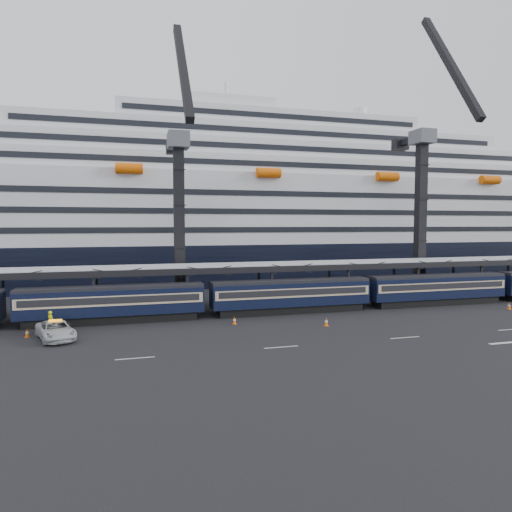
% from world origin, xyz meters
% --- Properties ---
extents(ground, '(260.00, 260.00, 0.00)m').
position_xyz_m(ground, '(0.00, 0.00, 0.00)').
color(ground, black).
rests_on(ground, ground).
extents(lane_markings, '(111.00, 4.27, 0.02)m').
position_xyz_m(lane_markings, '(8.15, -5.23, 0.01)').
color(lane_markings, beige).
rests_on(lane_markings, ground).
extents(train, '(133.05, 3.00, 4.05)m').
position_xyz_m(train, '(-4.65, 10.00, 2.20)').
color(train, black).
rests_on(train, ground).
extents(canopy, '(130.00, 6.25, 5.53)m').
position_xyz_m(canopy, '(0.00, 14.00, 5.25)').
color(canopy, '#999CA1').
rests_on(canopy, ground).
extents(cruise_ship, '(214.09, 28.84, 34.00)m').
position_xyz_m(cruise_ship, '(-1.08, 45.99, 12.34)').
color(cruise_ship, black).
rests_on(cruise_ship, ground).
extents(crane_dark_near, '(4.50, 17.75, 35.08)m').
position_xyz_m(crane_dark_near, '(-20.00, 18.59, 11.93)').
color(crane_dark_near, '#4A4D52').
rests_on(crane_dark_near, ground).
extents(crane_dark_mid, '(4.50, 18.24, 39.64)m').
position_xyz_m(crane_dark_mid, '(15.00, 17.59, 13.36)').
color(crane_dark_mid, '#4A4D52').
rests_on(crane_dark_mid, ground).
extents(pickup_truck, '(4.47, 6.48, 1.65)m').
position_xyz_m(pickup_truck, '(-32.81, 4.02, 0.82)').
color(pickup_truck, '#B3B7BB').
rests_on(pickup_truck, ground).
extents(worker, '(0.86, 0.85, 2.00)m').
position_xyz_m(worker, '(-33.74, 7.50, 1.00)').
color(worker, '#E0E70C').
rests_on(worker, ground).
extents(traffic_cone_b, '(0.39, 0.39, 0.78)m').
position_xyz_m(traffic_cone_b, '(-35.49, 5.64, 0.38)').
color(traffic_cone_b, '#F25F07').
rests_on(traffic_cone_b, ground).
extents(traffic_cone_c, '(0.41, 0.41, 0.82)m').
position_xyz_m(traffic_cone_c, '(-15.80, 5.84, 0.40)').
color(traffic_cone_c, '#F25F07').
rests_on(traffic_cone_c, ground).
extents(traffic_cone_d, '(0.43, 0.43, 0.86)m').
position_xyz_m(traffic_cone_d, '(-6.94, 2.43, 0.43)').
color(traffic_cone_d, '#F25F07').
rests_on(traffic_cone_d, ground).
extents(traffic_cone_e, '(0.44, 0.44, 0.87)m').
position_xyz_m(traffic_cone_e, '(18.49, 4.81, 0.43)').
color(traffic_cone_e, '#F25F07').
rests_on(traffic_cone_e, ground).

